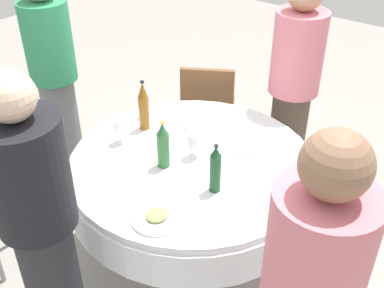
# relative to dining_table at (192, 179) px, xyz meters

# --- Properties ---
(ground_plane) EXTENTS (10.00, 10.00, 0.00)m
(ground_plane) POSITION_rel_dining_table_xyz_m (0.00, 0.00, -0.59)
(ground_plane) COLOR gray
(dining_table) EXTENTS (1.44, 1.44, 0.74)m
(dining_table) POSITION_rel_dining_table_xyz_m (0.00, 0.00, 0.00)
(dining_table) COLOR white
(dining_table) RESTS_ON ground_plane
(bottle_amber_right) EXTENTS (0.06, 0.06, 0.33)m
(bottle_amber_right) POSITION_rel_dining_table_xyz_m (-0.09, -0.44, 0.30)
(bottle_amber_right) COLOR #8C5619
(bottle_amber_right) RESTS_ON dining_table
(bottle_dark_green_south) EXTENTS (0.06, 0.06, 0.28)m
(bottle_dark_green_south) POSITION_rel_dining_table_xyz_m (0.15, 0.26, 0.28)
(bottle_dark_green_south) COLOR #194728
(bottle_dark_green_south) RESTS_ON dining_table
(bottle_green_front) EXTENTS (0.07, 0.07, 0.29)m
(bottle_green_front) POSITION_rel_dining_table_xyz_m (0.15, -0.09, 0.28)
(bottle_green_front) COLOR #2D6B38
(bottle_green_front) RESTS_ON dining_table
(wine_glass_rear) EXTENTS (0.06, 0.06, 0.15)m
(wine_glass_rear) POSITION_rel_dining_table_xyz_m (-0.21, -0.53, 0.26)
(wine_glass_rear) COLOR white
(wine_glass_rear) RESTS_ON dining_table
(wine_glass_inner) EXTENTS (0.07, 0.07, 0.15)m
(wine_glass_inner) POSITION_rel_dining_table_xyz_m (-0.03, -0.01, 0.25)
(wine_glass_inner) COLOR white
(wine_glass_inner) RESTS_ON dining_table
(wine_glass_north) EXTENTS (0.07, 0.07, 0.15)m
(wine_glass_north) POSITION_rel_dining_table_xyz_m (0.12, -0.45, 0.26)
(wine_glass_north) COLOR white
(wine_glass_north) RESTS_ON dining_table
(plate_outer) EXTENTS (0.26, 0.26, 0.02)m
(plate_outer) POSITION_rel_dining_table_xyz_m (-0.34, -0.19, 0.16)
(plate_outer) COLOR white
(plate_outer) RESTS_ON dining_table
(plate_west) EXTENTS (0.25, 0.25, 0.02)m
(plate_west) POSITION_rel_dining_table_xyz_m (-0.30, 0.20, 0.16)
(plate_west) COLOR white
(plate_west) RESTS_ON dining_table
(plate_mid) EXTENTS (0.26, 0.26, 0.04)m
(plate_mid) POSITION_rel_dining_table_xyz_m (0.50, 0.17, 0.16)
(plate_mid) COLOR white
(plate_mid) RESTS_ON dining_table
(knife_south) EXTENTS (0.12, 0.15, 0.00)m
(knife_south) POSITION_rel_dining_table_xyz_m (0.07, 0.11, 0.15)
(knife_south) COLOR silver
(knife_south) RESTS_ON dining_table
(person_right) EXTENTS (0.34, 0.34, 1.61)m
(person_right) POSITION_rel_dining_table_xyz_m (0.95, -0.11, 0.25)
(person_right) COLOR #26262B
(person_right) RESTS_ON ground_plane
(person_front) EXTENTS (0.34, 0.34, 1.61)m
(person_front) POSITION_rel_dining_table_xyz_m (-0.96, 0.14, 0.25)
(person_front) COLOR #4C3F33
(person_front) RESTS_ON ground_plane
(person_rear) EXTENTS (0.34, 0.34, 1.59)m
(person_rear) POSITION_rel_dining_table_xyz_m (-0.13, -1.36, 0.24)
(person_rear) COLOR slate
(person_rear) RESTS_ON ground_plane
(chair_north) EXTENTS (0.55, 0.55, 0.87)m
(chair_north) POSITION_rel_dining_table_xyz_m (-0.90, -0.53, -0.07)
(chair_north) COLOR brown
(chair_north) RESTS_ON ground_plane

